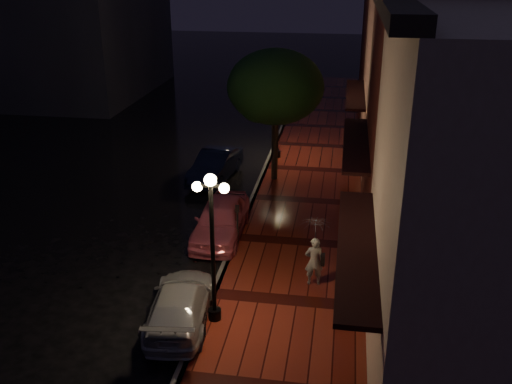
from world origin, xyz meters
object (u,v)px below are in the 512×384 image
Objects in this scene: pink_car at (221,219)px; woman_with_umbrella at (315,242)px; streetlamp_far at (278,109)px; street_tree at (276,89)px; silver_car at (181,304)px; parking_meter at (237,221)px; navy_car at (215,165)px; streetlamp_near at (212,240)px.

woman_with_umbrella is at bearing -39.95° from pink_car.
streetlamp_far reaches higher than pink_car.
street_tree reaches higher than silver_car.
woman_with_umbrella is at bearing -55.22° from parking_meter.
navy_car is at bearing -128.18° from streetlamp_far.
streetlamp_far is 2.89× the size of parking_meter.
pink_car is at bearing -96.70° from silver_car.
streetlamp_near is at bearing 177.34° from silver_car.
pink_car is (-0.95, -8.80, -1.89)m from streetlamp_far.
pink_car is at bearing -67.81° from navy_car.
pink_car is 1.11m from parking_meter.
navy_car is at bearing 92.05° from parking_meter.
streetlamp_near is 1.06× the size of navy_car.
pink_car is 5.88m from navy_car.
navy_car is (-2.71, -0.11, -3.58)m from street_tree.
woman_with_umbrella is at bearing -75.02° from street_tree.
streetlamp_far reaches higher than navy_car.
streetlamp_far reaches higher than silver_car.
street_tree is (0.26, -3.01, 1.64)m from streetlamp_far.
street_tree reaches higher than woman_with_umbrella.
navy_car is at bearing -69.72° from woman_with_umbrella.
streetlamp_near is at bearing 31.32° from woman_with_umbrella.
streetlamp_near is 4.72m from parking_meter.
street_tree is 7.29m from parking_meter.
navy_car is (-1.51, 5.68, -0.04)m from pink_car.
pink_car is (-0.95, 5.20, -1.89)m from streetlamp_near.
woman_with_umbrella is at bearing -153.07° from silver_car.
woman_with_umbrella is (5.04, -8.59, 0.93)m from navy_car.
streetlamp_far is at bearing 59.17° from navy_car.
streetlamp_near is 2.89× the size of parking_meter.
street_tree is at bearing -102.94° from silver_car.
parking_meter is at bearing -45.10° from pink_car.
pink_car is at bearing -101.78° from street_tree.
streetlamp_near is 1.08× the size of silver_car.
silver_car is at bearing -96.24° from street_tree.
pink_car is 1.91× the size of woman_with_umbrella.
pink_car is at bearing -96.16° from streetlamp_far.
street_tree is at bearing 68.68° from parking_meter.
silver_car is at bearing -175.96° from streetlamp_near.
navy_car is (-2.46, 10.88, -1.93)m from streetlamp_near.
pink_car is 4.67m from woman_with_umbrella.
silver_car is at bearing 23.50° from woman_with_umbrella.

